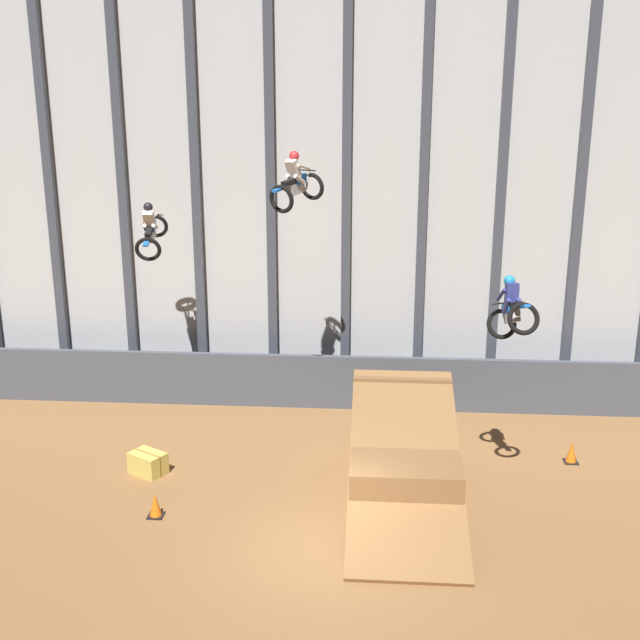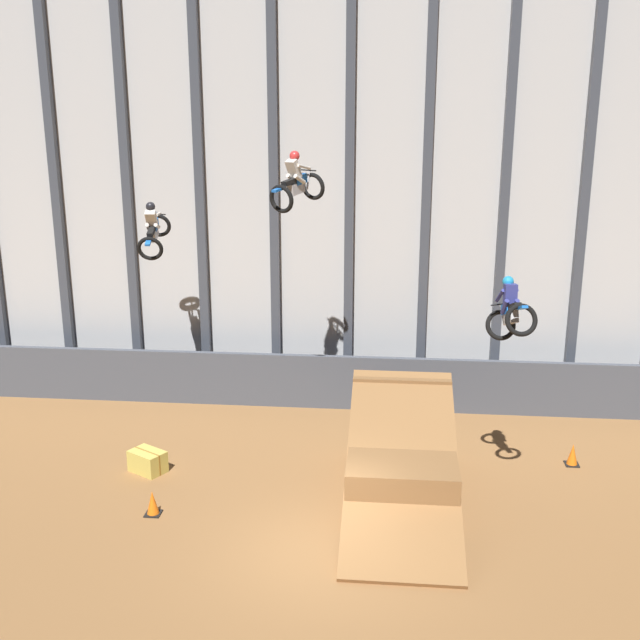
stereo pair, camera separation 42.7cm
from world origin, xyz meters
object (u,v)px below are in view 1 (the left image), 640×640
(rider_bike_center_air, at_px, (296,184))
(rider_bike_right_air, at_px, (512,311))
(dirt_ramp, at_px, (403,457))
(traffic_cone_near_ramp, at_px, (155,505))
(rider_bike_left_air, at_px, (151,230))
(hay_bale_trackside, at_px, (148,463))
(traffic_cone_arena_edge, at_px, (571,452))

(rider_bike_center_air, xyz_separation_m, rider_bike_right_air, (5.19, -2.60, -2.61))
(dirt_ramp, xyz_separation_m, traffic_cone_near_ramp, (-5.70, -1.80, -0.55))
(rider_bike_left_air, distance_m, hay_bale_trackside, 6.51)
(rider_bike_right_air, bearing_deg, traffic_cone_arena_edge, 30.56)
(dirt_ramp, relative_size, traffic_cone_near_ramp, 10.39)
(rider_bike_left_air, height_order, hay_bale_trackside, rider_bike_left_air)
(dirt_ramp, bearing_deg, rider_bike_left_air, 152.22)
(rider_bike_center_air, distance_m, traffic_cone_near_ramp, 8.61)
(rider_bike_left_air, distance_m, traffic_cone_near_ramp, 7.93)
(traffic_cone_near_ramp, height_order, traffic_cone_arena_edge, same)
(rider_bike_left_air, bearing_deg, rider_bike_center_air, -23.01)
(rider_bike_center_air, height_order, rider_bike_right_air, rider_bike_center_air)
(dirt_ramp, xyz_separation_m, rider_bike_right_air, (2.35, -0.14, 3.77))
(dirt_ramp, height_order, rider_bike_left_air, rider_bike_left_air)
(rider_bike_left_air, height_order, rider_bike_center_air, rider_bike_center_air)
(traffic_cone_near_ramp, bearing_deg, rider_bike_right_air, 11.64)
(traffic_cone_arena_edge, relative_size, hay_bale_trackside, 0.54)
(dirt_ramp, bearing_deg, hay_bale_trackside, 177.39)
(rider_bike_center_air, bearing_deg, traffic_cone_near_ramp, -94.82)
(rider_bike_left_air, relative_size, rider_bike_right_air, 1.07)
(dirt_ramp, height_order, traffic_cone_near_ramp, dirt_ramp)
(rider_bike_center_air, distance_m, traffic_cone_arena_edge, 10.13)
(rider_bike_right_air, height_order, hay_bale_trackside, rider_bike_right_air)
(dirt_ramp, xyz_separation_m, rider_bike_left_air, (-7.11, 3.75, 4.94))
(traffic_cone_near_ramp, height_order, hay_bale_trackside, traffic_cone_near_ramp)
(rider_bike_left_air, distance_m, rider_bike_center_air, 4.69)
(traffic_cone_near_ramp, bearing_deg, rider_bike_center_air, 56.18)
(dirt_ramp, distance_m, rider_bike_right_air, 4.44)
(rider_bike_right_air, xyz_separation_m, traffic_cone_arena_edge, (2.17, 1.88, -4.31))
(dirt_ramp, bearing_deg, traffic_cone_near_ramp, -162.46)
(rider_bike_center_air, relative_size, traffic_cone_near_ramp, 3.10)
(traffic_cone_arena_edge, bearing_deg, rider_bike_right_air, -139.07)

